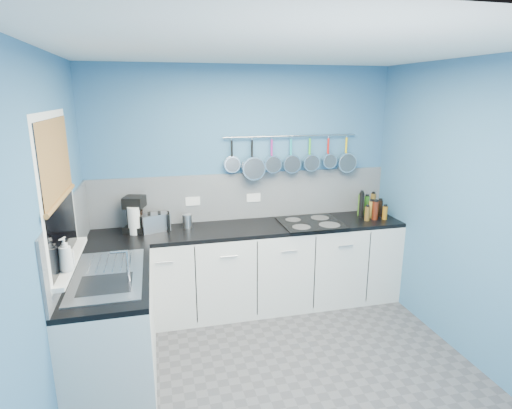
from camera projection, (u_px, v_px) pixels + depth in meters
name	position (u px, v px, depth m)	size (l,w,h in m)	color
floor	(284.00, 378.00, 3.38)	(3.20, 3.00, 0.02)	#47474C
ceiling	(291.00, 46.00, 2.73)	(3.20, 3.00, 0.02)	white
wall_back	(244.00, 187.00, 4.47)	(3.20, 0.02, 2.50)	#366892
wall_front	(405.00, 347.00, 1.63)	(3.20, 0.02, 2.50)	#366892
wall_left	(48.00, 248.00, 2.68)	(0.02, 3.00, 2.50)	#366892
wall_right	(474.00, 215.00, 3.42)	(0.02, 3.00, 2.50)	#366892
backsplash_back	(244.00, 196.00, 4.48)	(3.20, 0.02, 0.50)	#9B9C9F
backsplash_left	(70.00, 233.00, 3.28)	(0.02, 1.80, 0.50)	#9B9C9F
cabinet_run_back	(250.00, 269.00, 4.39)	(3.20, 0.60, 0.86)	silver
worktop_back	(250.00, 228.00, 4.27)	(3.20, 0.60, 0.04)	black
cabinet_run_left	(114.00, 331.00, 3.25)	(0.60, 1.20, 0.86)	silver
worktop_left	(108.00, 277.00, 3.13)	(0.60, 1.20, 0.04)	black
window_frame	(58.00, 192.00, 2.90)	(0.01, 1.00, 1.10)	white
window_glass	(59.00, 192.00, 2.90)	(0.01, 0.90, 1.00)	black
bamboo_blind	(56.00, 160.00, 2.84)	(0.01, 0.90, 0.55)	#95612F
window_sill	(70.00, 261.00, 3.03)	(0.10, 0.98, 0.03)	white
sink_unit	(108.00, 274.00, 3.13)	(0.50, 0.95, 0.01)	silver
mixer_tap	(128.00, 266.00, 2.96)	(0.12, 0.08, 0.26)	silver
socket_left	(193.00, 201.00, 4.34)	(0.15, 0.01, 0.09)	white
socket_right	(254.00, 198.00, 4.49)	(0.15, 0.01, 0.09)	white
pot_rail	(291.00, 136.00, 4.39)	(0.02, 0.02, 1.45)	silver
soap_bottle_a	(65.00, 254.00, 2.80)	(0.09, 0.09, 0.24)	white
soap_bottle_b	(68.00, 255.00, 2.88)	(0.08, 0.08, 0.17)	white
paper_towel	(134.00, 220.00, 4.01)	(0.12, 0.12, 0.27)	white
coffee_maker	(135.00, 215.00, 4.06)	(0.20, 0.22, 0.35)	black
toaster	(155.00, 222.00, 4.11)	(0.27, 0.16, 0.17)	silver
canister	(187.00, 221.00, 4.21)	(0.10, 0.10, 0.14)	silver
hob	(311.00, 223.00, 4.37)	(0.63, 0.56, 0.01)	black
pan_0	(232.00, 155.00, 4.28)	(0.17, 0.05, 0.36)	silver
pan_1	(252.00, 158.00, 4.34)	(0.24, 0.12, 0.43)	silver
pan_2	(272.00, 155.00, 4.38)	(0.18, 0.10, 0.37)	silver
pan_3	(291.00, 155.00, 4.43)	(0.20, 0.08, 0.39)	silver
pan_4	(310.00, 153.00, 4.48)	(0.18, 0.10, 0.37)	silver
pan_5	(328.00, 152.00, 4.53)	(0.16, 0.10, 0.35)	silver
pan_6	(346.00, 154.00, 4.58)	(0.22, 0.08, 0.41)	silver
condiment_0	(373.00, 204.00, 4.69)	(0.06, 0.06, 0.23)	brown
condiment_1	(367.00, 206.00, 4.65)	(0.06, 0.06, 0.22)	#265919
condiment_2	(361.00, 205.00, 4.63)	(0.06, 0.06, 0.24)	#3F721E
condiment_3	(380.00, 208.00, 4.60)	(0.06, 0.06, 0.18)	black
condiment_4	(371.00, 209.00, 4.56)	(0.07, 0.07, 0.18)	olive
condiment_5	(361.00, 205.00, 4.56)	(0.05, 0.05, 0.28)	black
condiment_6	(385.00, 213.00, 4.49)	(0.05, 0.05, 0.14)	#8C5914
condiment_7	(375.00, 211.00, 4.48)	(0.07, 0.07, 0.20)	#4C190C
condiment_8	(367.00, 214.00, 4.45)	(0.06, 0.06, 0.15)	brown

